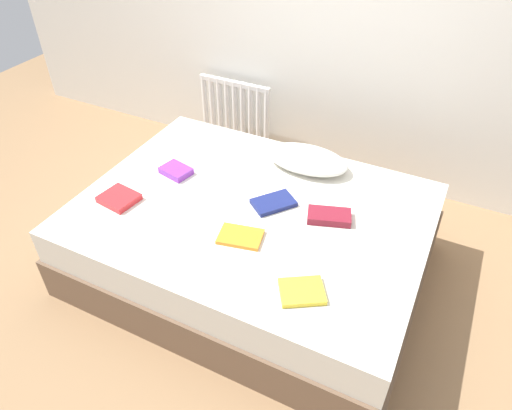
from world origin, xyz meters
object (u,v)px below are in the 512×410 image
at_px(bed, 252,239).
at_px(textbook_navy, 274,203).
at_px(radiator, 235,111).
at_px(textbook_orange, 240,237).
at_px(textbook_yellow, 302,291).
at_px(textbook_red, 119,198).
at_px(pillow, 307,159).
at_px(textbook_purple, 176,171).
at_px(textbook_maroon, 329,216).

height_order(bed, textbook_navy, textbook_navy).
relative_size(bed, radiator, 3.21).
height_order(textbook_orange, textbook_yellow, textbook_yellow).
bearing_deg(radiator, bed, -57.46).
height_order(radiator, textbook_yellow, radiator).
xyz_separation_m(bed, radiator, (-0.77, 1.20, 0.13)).
bearing_deg(textbook_red, textbook_yellow, 0.07).
xyz_separation_m(pillow, textbook_yellow, (0.37, -0.99, -0.05)).
bearing_deg(textbook_purple, radiator, 112.34).
xyz_separation_m(textbook_navy, textbook_maroon, (0.33, 0.02, 0.01)).
bearing_deg(textbook_navy, radiator, 75.91).
bearing_deg(pillow, bed, -103.54).
height_order(bed, textbook_purple, textbook_purple).
bearing_deg(pillow, radiator, 142.74).
height_order(pillow, textbook_red, pillow).
distance_m(bed, textbook_purple, 0.65).
xyz_separation_m(bed, pillow, (0.13, 0.52, 0.31)).
height_order(textbook_navy, textbook_purple, textbook_purple).
bearing_deg(pillow, textbook_navy, -93.29).
distance_m(textbook_red, textbook_maroon, 1.22).
bearing_deg(textbook_yellow, bed, 105.07).
bearing_deg(textbook_maroon, textbook_yellow, -101.86).
xyz_separation_m(pillow, textbook_orange, (-0.06, -0.78, -0.05)).
relative_size(pillow, textbook_yellow, 2.58).
relative_size(bed, textbook_red, 9.83).
height_order(textbook_orange, textbook_navy, textbook_navy).
bearing_deg(textbook_navy, textbook_red, 152.43).
distance_m(textbook_orange, textbook_maroon, 0.51).
xyz_separation_m(textbook_purple, textbook_red, (-0.14, -0.38, -0.00)).
xyz_separation_m(textbook_orange, textbook_maroon, (0.37, 0.35, 0.01)).
xyz_separation_m(textbook_orange, textbook_navy, (0.04, 0.34, 0.00)).
xyz_separation_m(radiator, textbook_navy, (0.87, -1.12, 0.14)).
relative_size(bed, textbook_orange, 8.73).
distance_m(radiator, pillow, 1.13).
distance_m(textbook_navy, textbook_red, 0.90).
bearing_deg(textbook_maroon, textbook_orange, -154.59).
xyz_separation_m(radiator, textbook_yellow, (1.26, -1.67, 0.14)).
xyz_separation_m(textbook_purple, textbook_maroon, (1.01, 0.01, 0.00)).
distance_m(textbook_orange, textbook_navy, 0.34).
height_order(textbook_navy, textbook_yellow, textbook_navy).
xyz_separation_m(radiator, textbook_maroon, (1.20, -1.10, 0.15)).
relative_size(radiator, textbook_navy, 2.62).
relative_size(textbook_purple, textbook_maroon, 0.77).
relative_size(pillow, textbook_purple, 2.93).
bearing_deg(textbook_red, textbook_orange, 10.57).
height_order(textbook_orange, textbook_purple, textbook_purple).
relative_size(textbook_navy, textbook_yellow, 1.15).
bearing_deg(textbook_orange, textbook_red, 170.24).
bearing_deg(textbook_orange, textbook_maroon, 31.75).
bearing_deg(textbook_red, textbook_maroon, 26.77).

